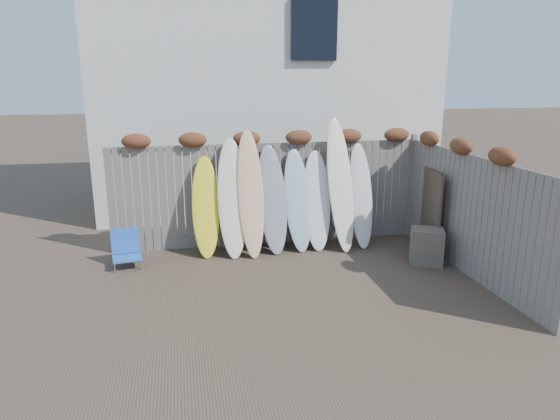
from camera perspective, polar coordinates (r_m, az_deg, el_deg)
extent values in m
plane|color=#493A2D|center=(7.82, 1.77, -9.36)|extent=(80.00, 80.00, 0.00)
cube|color=slate|center=(9.73, -1.40, 1.80)|extent=(6.00, 0.10, 2.00)
cube|color=slate|center=(10.65, 14.72, 2.74)|extent=(0.10, 0.10, 2.10)
ellipsoid|color=brown|center=(9.39, -16.12, 7.55)|extent=(0.52, 0.28, 0.28)
ellipsoid|color=brown|center=(9.36, -9.96, 7.90)|extent=(0.52, 0.28, 0.28)
ellipsoid|color=brown|center=(9.44, -3.82, 8.15)|extent=(0.52, 0.28, 0.28)
ellipsoid|color=brown|center=(9.62, 2.15, 8.30)|extent=(0.52, 0.28, 0.28)
ellipsoid|color=brown|center=(9.90, 7.85, 8.37)|extent=(0.52, 0.28, 0.28)
ellipsoid|color=brown|center=(10.27, 13.18, 8.35)|extent=(0.52, 0.28, 0.28)
cube|color=slate|center=(8.80, 20.91, -0.65)|extent=(0.10, 4.40, 2.00)
ellipsoid|color=brown|center=(7.99, 24.04, 5.61)|extent=(0.28, 0.56, 0.28)
ellipsoid|color=brown|center=(8.90, 19.99, 6.86)|extent=(0.28, 0.56, 0.28)
ellipsoid|color=brown|center=(9.84, 16.69, 7.84)|extent=(0.28, 0.56, 0.28)
cube|color=silver|center=(13.60, -2.45, 14.09)|extent=(8.00, 5.00, 6.00)
cube|color=black|center=(11.31, 3.93, 19.95)|extent=(1.00, 0.12, 1.30)
cube|color=blue|center=(9.10, -17.07, -5.23)|extent=(0.54, 0.49, 0.03)
cube|color=#2351B2|center=(9.24, -17.28, -3.35)|extent=(0.50, 0.22, 0.45)
cylinder|color=#BABAC2|center=(8.95, -18.37, -6.29)|extent=(0.03, 0.03, 0.18)
cylinder|color=#A5A6AC|center=(9.29, -18.47, -5.51)|extent=(0.03, 0.03, 0.18)
cylinder|color=#B1B3B9|center=(8.97, -15.54, -6.02)|extent=(0.03, 0.03, 0.18)
cylinder|color=#B4B5BC|center=(9.31, -15.74, -5.25)|extent=(0.03, 0.03, 0.18)
cube|color=brown|center=(9.20, 16.41, -4.02)|extent=(0.68, 0.63, 0.64)
cube|color=#423428|center=(9.71, 16.87, -0.25)|extent=(0.24, 1.02, 1.55)
ellipsoid|color=yellow|center=(9.24, -8.49, 0.34)|extent=(0.54, 0.68, 1.82)
ellipsoid|color=#F1ECCD|center=(9.17, -5.48, 1.36)|extent=(0.57, 0.78, 2.14)
ellipsoid|color=#E2AF79|center=(9.16, -3.38, 1.86)|extent=(0.49, 0.81, 2.29)
ellipsoid|color=gray|center=(9.33, -0.87, 1.21)|extent=(0.61, 0.76, 1.99)
ellipsoid|color=#90B1C2|center=(9.46, 2.05, 1.10)|extent=(0.57, 0.72, 1.90)
ellipsoid|color=silver|center=(9.55, 4.24, 1.09)|extent=(0.57, 0.70, 1.86)
ellipsoid|color=white|center=(9.54, 6.92, 2.86)|extent=(0.56, 0.90, 2.47)
ellipsoid|color=silver|center=(9.79, 9.22, 1.62)|extent=(0.47, 0.71, 1.98)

